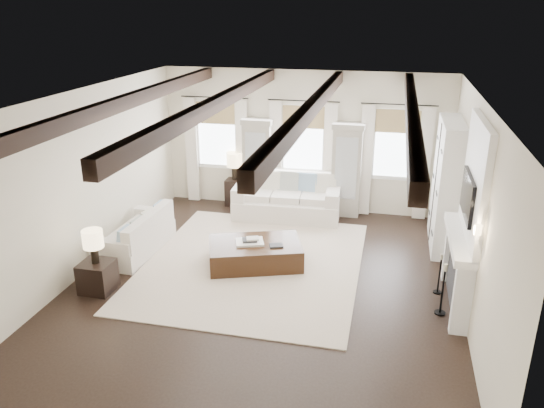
% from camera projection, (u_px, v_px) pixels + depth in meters
% --- Properties ---
extents(ground, '(7.50, 7.50, 0.00)m').
position_uv_depth(ground, '(265.00, 283.00, 9.19)').
color(ground, black).
rests_on(ground, ground).
extents(room_shell, '(6.54, 7.54, 3.22)m').
position_uv_depth(room_shell, '(318.00, 167.00, 9.18)').
color(room_shell, '#EDE3CA').
rests_on(room_shell, ground).
extents(area_rug, '(3.90, 4.55, 0.02)m').
position_uv_depth(area_rug, '(253.00, 263.00, 9.85)').
color(area_rug, beige).
rests_on(area_rug, ground).
extents(sofa_back, '(2.40, 1.20, 1.00)m').
position_uv_depth(sofa_back, '(287.00, 199.00, 11.94)').
color(sofa_back, white).
rests_on(sofa_back, ground).
extents(sofa_left, '(0.90, 1.89, 0.80)m').
position_uv_depth(sofa_left, '(138.00, 236.00, 10.25)').
color(sofa_left, white).
rests_on(sofa_left, ground).
extents(ottoman, '(1.91, 1.54, 0.44)m').
position_uv_depth(ottoman, '(255.00, 254.00, 9.76)').
color(ottoman, black).
rests_on(ottoman, ground).
extents(tray, '(0.60, 0.53, 0.04)m').
position_uv_depth(tray, '(250.00, 242.00, 9.68)').
color(tray, white).
rests_on(tray, ottoman).
extents(book_lower, '(0.31, 0.28, 0.04)m').
position_uv_depth(book_lower, '(250.00, 240.00, 9.67)').
color(book_lower, '#262628').
rests_on(book_lower, tray).
extents(book_upper, '(0.26, 0.23, 0.03)m').
position_uv_depth(book_upper, '(253.00, 238.00, 9.64)').
color(book_upper, beige).
rests_on(book_upper, book_lower).
extents(book_loose, '(0.29, 0.25, 0.03)m').
position_uv_depth(book_loose, '(276.00, 246.00, 9.54)').
color(book_loose, '#262628').
rests_on(book_loose, ottoman).
extents(side_table_front, '(0.52, 0.52, 0.52)m').
position_uv_depth(side_table_front, '(98.00, 276.00, 8.86)').
color(side_table_front, black).
rests_on(side_table_front, ground).
extents(lamp_front, '(0.34, 0.34, 0.58)m').
position_uv_depth(lamp_front, '(93.00, 241.00, 8.63)').
color(lamp_front, black).
rests_on(lamp_front, side_table_front).
extents(side_table_back, '(0.42, 0.42, 0.64)m').
position_uv_depth(side_table_back, '(236.00, 192.00, 12.69)').
color(side_table_back, black).
rests_on(side_table_back, ground).
extents(lamp_back, '(0.38, 0.38, 0.66)m').
position_uv_depth(lamp_back, '(235.00, 161.00, 12.42)').
color(lamp_back, black).
rests_on(lamp_back, side_table_back).
extents(candlestick_near, '(0.17, 0.17, 0.86)m').
position_uv_depth(candlestick_near, '(442.00, 293.00, 8.15)').
color(candlestick_near, black).
rests_on(candlestick_near, ground).
extents(candlestick_far, '(0.14, 0.14, 0.71)m').
position_uv_depth(candlestick_far, '(439.00, 277.00, 8.77)').
color(candlestick_far, black).
rests_on(candlestick_far, ground).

